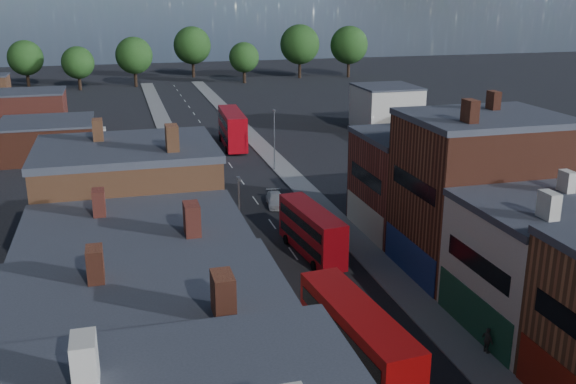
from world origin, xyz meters
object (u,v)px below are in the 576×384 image
bus_0 (357,343)px  ped_3 (487,340)px  bus_1 (312,230)px  car_2 (214,184)px  car_3 (276,200)px  bus_2 (232,128)px

bus_0 → ped_3: bus_0 is taller
bus_1 → ped_3: size_ratio=5.85×
bus_1 → car_2: bus_1 is taller
car_2 → ped_3: 42.71m
bus_1 → ped_3: 19.80m
car_3 → car_2: bearing=131.6°
bus_1 → bus_0: bearing=-105.6°
car_3 → bus_0: bearing=-89.2°
bus_1 → car_3: (0.29, 14.38, -1.68)m
bus_2 → car_2: bearing=-103.2°
car_2 → ped_3: size_ratio=2.28×
car_3 → ped_3: ped_3 is taller
car_2 → car_3: size_ratio=0.86×
bus_0 → car_2: (-2.12, 41.85, -2.12)m
bus_0 → car_3: 34.09m
car_2 → car_3: 9.76m
car_2 → car_3: car_3 is taller
ped_3 → car_2: bearing=9.8°
car_3 → ped_3: (5.91, -33.14, 0.32)m
bus_0 → car_2: size_ratio=2.91×
car_2 → bus_1: bearing=-71.4°
bus_0 → car_3: bearing=78.5°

